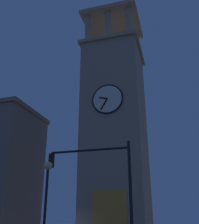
% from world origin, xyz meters
% --- Properties ---
extents(clocktower, '(6.73, 7.02, 28.10)m').
position_xyz_m(clocktower, '(-3.93, -5.80, 10.82)').
color(clocktower, gray).
rests_on(clocktower, ground_plane).
extents(traffic_signal_far, '(4.53, 0.41, 5.33)m').
position_xyz_m(traffic_signal_far, '(-6.23, 8.04, 3.67)').
color(traffic_signal_far, black).
rests_on(traffic_signal_far, ground_plane).
extents(street_lamp, '(0.44, 0.44, 4.47)m').
position_xyz_m(street_lamp, '(-3.37, 8.23, 3.18)').
color(street_lamp, black).
rests_on(street_lamp, ground_plane).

